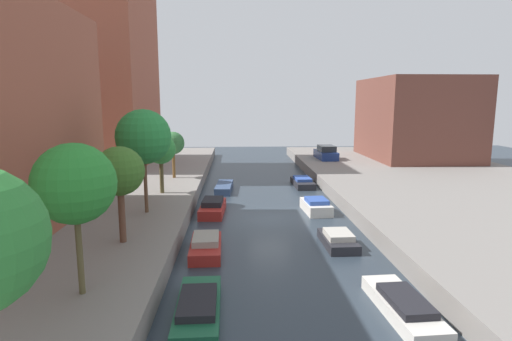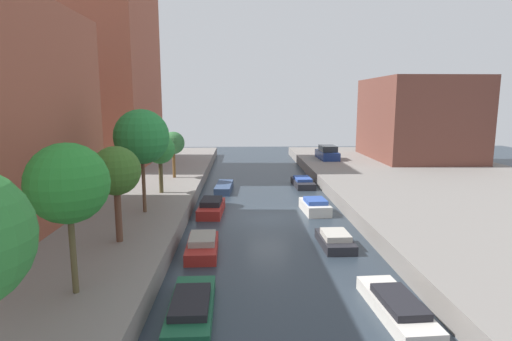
% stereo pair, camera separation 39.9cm
% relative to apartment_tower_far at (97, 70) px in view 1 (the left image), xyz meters
% --- Properties ---
extents(ground_plane, '(84.00, 84.00, 0.00)m').
position_rel_apartment_tower_far_xyz_m(ground_plane, '(16.00, -18.07, -10.48)').
color(ground_plane, '#28333D').
extents(quay_left, '(20.00, 64.00, 1.00)m').
position_rel_apartment_tower_far_xyz_m(quay_left, '(1.00, -18.07, -9.98)').
color(quay_left, gray).
rests_on(quay_left, ground_plane).
extents(quay_right, '(20.00, 64.00, 1.00)m').
position_rel_apartment_tower_far_xyz_m(quay_right, '(31.00, -18.07, -9.98)').
color(quay_right, gray).
rests_on(quay_right, ground_plane).
extents(apartment_tower_far, '(10.00, 13.32, 18.97)m').
position_rel_apartment_tower_far_xyz_m(apartment_tower_far, '(0.00, 0.00, 0.00)').
color(apartment_tower_far, brown).
rests_on(apartment_tower_far, quay_left).
extents(low_block_right, '(10.00, 12.97, 8.88)m').
position_rel_apartment_tower_far_xyz_m(low_block_right, '(34.00, 2.32, -5.05)').
color(low_block_right, brown).
rests_on(low_block_right, quay_right).
extents(street_tree_1, '(2.64, 2.64, 5.08)m').
position_rel_apartment_tower_far_xyz_m(street_tree_1, '(8.67, -30.04, -5.74)').
color(street_tree_1, brown).
rests_on(street_tree_1, quay_left).
extents(street_tree_2, '(2.22, 2.22, 4.41)m').
position_rel_apartment_tower_far_xyz_m(street_tree_2, '(8.67, -24.88, -6.23)').
color(street_tree_2, brown).
rests_on(street_tree_2, quay_left).
extents(street_tree_3, '(3.11, 3.11, 5.94)m').
position_rel_apartment_tower_far_xyz_m(street_tree_3, '(8.67, -19.74, -5.11)').
color(street_tree_3, brown).
rests_on(street_tree_3, quay_left).
extents(street_tree_4, '(2.07, 2.07, 4.14)m').
position_rel_apartment_tower_far_xyz_m(street_tree_4, '(8.67, -14.58, -6.43)').
color(street_tree_4, brown).
rests_on(street_tree_4, quay_left).
extents(street_tree_5, '(1.89, 1.89, 3.87)m').
position_rel_apartment_tower_far_xyz_m(street_tree_5, '(8.67, -8.76, -6.60)').
color(street_tree_5, brown).
rests_on(street_tree_5, quay_left).
extents(parked_car, '(1.98, 4.51, 1.52)m').
position_rel_apartment_tower_far_xyz_m(parked_car, '(23.92, 1.99, -8.85)').
color(parked_car, navy).
rests_on(parked_car, quay_right).
extents(moored_boat_left_1, '(1.57, 4.39, 0.74)m').
position_rel_apartment_tower_far_xyz_m(moored_boat_left_1, '(12.50, -29.89, -10.17)').
color(moored_boat_left_1, '#195638').
rests_on(moored_boat_left_1, ground_plane).
extents(moored_boat_left_2, '(1.56, 3.57, 0.86)m').
position_rel_apartment_tower_far_xyz_m(moored_boat_left_2, '(12.35, -23.88, -10.12)').
color(moored_boat_left_2, maroon).
rests_on(moored_boat_left_2, ground_plane).
extents(moored_boat_left_3, '(1.70, 3.92, 0.98)m').
position_rel_apartment_tower_far_xyz_m(moored_boat_left_3, '(12.30, -16.60, -10.07)').
color(moored_boat_left_3, maroon).
rests_on(moored_boat_left_3, ground_plane).
extents(moored_boat_left_4, '(1.49, 4.25, 0.59)m').
position_rel_apartment_tower_far_xyz_m(moored_boat_left_4, '(12.88, -9.64, -10.19)').
color(moored_boat_left_4, '#33476B').
rests_on(moored_boat_left_4, ground_plane).
extents(moored_boat_right_1, '(1.61, 4.40, 0.77)m').
position_rel_apartment_tower_far_xyz_m(moored_boat_right_1, '(19.63, -30.20, -10.16)').
color(moored_boat_right_1, beige).
rests_on(moored_boat_right_1, ground_plane).
extents(moored_boat_right_2, '(1.56, 3.15, 0.77)m').
position_rel_apartment_tower_far_xyz_m(moored_boat_right_2, '(19.09, -23.14, -10.16)').
color(moored_boat_right_2, '#232328').
rests_on(moored_boat_right_2, ground_plane).
extents(moored_boat_right_3, '(1.74, 3.20, 0.97)m').
position_rel_apartment_tower_far_xyz_m(moored_boat_right_3, '(19.21, -16.60, -10.06)').
color(moored_boat_right_3, beige).
rests_on(moored_boat_right_3, ground_plane).
extents(moored_boat_right_4, '(1.68, 4.02, 0.78)m').
position_rel_apartment_tower_far_xyz_m(moored_boat_right_4, '(19.70, -7.98, -10.15)').
color(moored_boat_right_4, '#232328').
rests_on(moored_boat_right_4, ground_plane).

